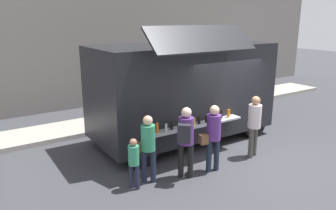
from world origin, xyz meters
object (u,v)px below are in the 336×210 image
customer_mid_with_backpack (186,136)px  child_near_queue (134,159)px  food_truck_main (183,89)px  trash_bin (234,93)px  customer_extra_browsing (254,121)px  customer_rear_waiting (148,143)px  customer_front_ordering (213,133)px

customer_mid_with_backpack → child_near_queue: 1.30m
food_truck_main → child_near_queue: size_ratio=4.63×
trash_bin → food_truck_main: bearing=-152.6°
customer_mid_with_backpack → customer_extra_browsing: 2.26m
child_near_queue → customer_rear_waiting: bearing=-20.5°
trash_bin → customer_mid_with_backpack: bearing=-143.3°
food_truck_main → customer_rear_waiting: (-2.29, -1.78, -0.65)m
food_truck_main → trash_bin: 5.18m
trash_bin → customer_extra_browsing: bearing=-129.7°
customer_mid_with_backpack → customer_rear_waiting: bearing=113.4°
customer_extra_browsing → child_near_queue: customer_extra_browsing is taller
trash_bin → customer_front_ordering: (-5.19, -4.50, 0.53)m
food_truck_main → trash_bin: bearing=28.1°
customer_rear_waiting → customer_extra_browsing: 3.10m
food_truck_main → customer_extra_browsing: 2.34m
trash_bin → customer_mid_with_backpack: 7.43m
food_truck_main → customer_front_ordering: bearing=-107.1°
customer_mid_with_backpack → food_truck_main: bearing=10.0°
trash_bin → customer_rear_waiting: (-6.77, -4.10, 0.49)m
trash_bin → customer_rear_waiting: 7.93m
customer_extra_browsing → child_near_queue: bearing=70.7°
trash_bin → child_near_queue: 8.33m
customer_front_ordering → customer_mid_with_backpack: bearing=93.3°
trash_bin → customer_front_ordering: 6.89m
customer_rear_waiting → child_near_queue: customer_rear_waiting is taller
customer_mid_with_backpack → customer_rear_waiting: 0.89m
trash_bin → customer_front_ordering: customer_front_ordering is taller
food_truck_main → customer_mid_with_backpack: bearing=-124.1°
customer_front_ordering → customer_rear_waiting: bearing=85.0°
food_truck_main → customer_rear_waiting: size_ratio=3.41×
customer_extra_browsing → food_truck_main: bearing=5.1°
customer_mid_with_backpack → child_near_queue: customer_mid_with_backpack is taller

